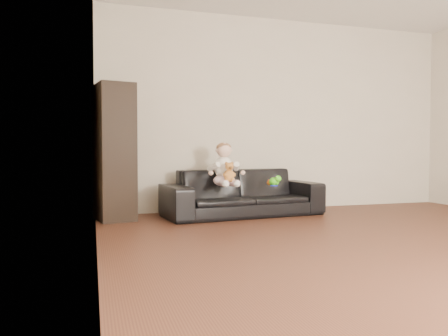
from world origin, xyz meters
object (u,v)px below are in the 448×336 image
object	(u,v)px
sofa	(242,193)
baby	(224,167)
teddy_bear	(229,172)
toy_green	(274,182)
toy_blue_disc	(274,185)
toy_rattle	(269,183)
cabinet	(114,152)

from	to	relation	value
sofa	baby	xyz separation A→B (m)	(-0.27, -0.11, 0.32)
sofa	baby	size ratio (longest dim) A/B	3.70
baby	teddy_bear	bearing A→B (deg)	-91.72
sofa	toy_green	bearing A→B (deg)	-34.15
toy_green	teddy_bear	bearing A→B (deg)	-171.97
toy_blue_disc	toy_rattle	bearing A→B (deg)	93.58
teddy_bear	sofa	bearing A→B (deg)	43.36
toy_green	toy_rattle	bearing A→B (deg)	102.16
cabinet	teddy_bear	bearing A→B (deg)	-27.51
cabinet	toy_rattle	world-z (taller)	cabinet
cabinet	toy_rattle	xyz separation A→B (m)	(1.85, -0.18, -0.38)
sofa	toy_blue_disc	bearing A→B (deg)	-39.05
teddy_bear	cabinet	bearing A→B (deg)	161.04
toy_blue_disc	toy_green	bearing A→B (deg)	66.30
teddy_bear	toy_rattle	bearing A→B (deg)	14.95
cabinet	toy_blue_disc	bearing A→B (deg)	-20.98
baby	toy_rattle	xyz separation A→B (m)	(0.59, 0.03, -0.20)
baby	toy_green	size ratio (longest dim) A/B	3.55
sofa	teddy_bear	world-z (taller)	teddy_bear
sofa	baby	bearing A→B (deg)	-164.13
sofa	cabinet	size ratio (longest dim) A/B	1.24
cabinet	teddy_bear	distance (m)	1.34
cabinet	sofa	bearing A→B (deg)	-15.15
cabinet	toy_green	size ratio (longest dim) A/B	10.56
sofa	toy_rattle	world-z (taller)	sofa
baby	teddy_bear	size ratio (longest dim) A/B	2.28
cabinet	baby	size ratio (longest dim) A/B	2.97
teddy_bear	toy_rattle	size ratio (longest dim) A/B	3.72
baby	toy_blue_disc	world-z (taller)	baby
toy_rattle	cabinet	bearing A→B (deg)	174.40
teddy_bear	toy_blue_disc	bearing A→B (deg)	2.38
toy_rattle	toy_blue_disc	xyz separation A→B (m)	(0.01, -0.13, -0.02)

